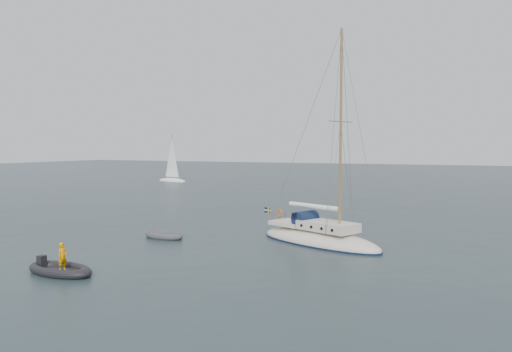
% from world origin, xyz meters
% --- Properties ---
extents(ground, '(300.00, 300.00, 0.00)m').
position_xyz_m(ground, '(0.00, 0.00, 0.00)').
color(ground, black).
rests_on(ground, ground).
extents(sailboat, '(10.01, 3.00, 14.26)m').
position_xyz_m(sailboat, '(1.06, 2.60, 1.08)').
color(sailboat, beige).
rests_on(sailboat, ground).
extents(dinghy, '(3.12, 1.41, 0.45)m').
position_xyz_m(dinghy, '(-9.36, 0.02, 0.20)').
color(dinghy, '#4D4C51').
rests_on(dinghy, ground).
extents(rib, '(4.05, 1.84, 1.63)m').
position_xyz_m(rib, '(-8.49, -10.19, 0.25)').
color(rib, black).
rests_on(rib, ground).
extents(distant_yacht_a, '(6.74, 3.59, 8.93)m').
position_xyz_m(distant_yacht_a, '(-40.38, 46.98, 3.82)').
color(distant_yacht_a, white).
rests_on(distant_yacht_a, ground).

